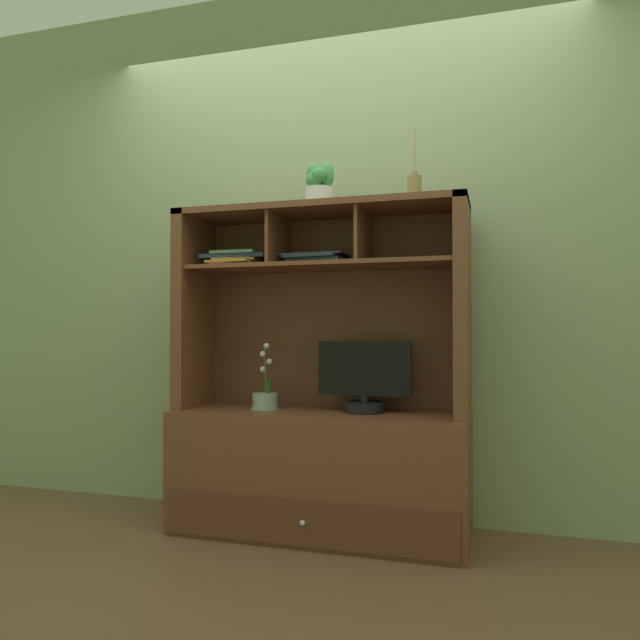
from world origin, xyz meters
The scene contains 9 objects.
floor_plane centered at (0.00, 0.00, -0.01)m, with size 6.00×6.00×0.02m, color brown.
back_wall centered at (0.00, 0.28, 1.40)m, with size 6.00×0.02×2.80m, color #889C6B.
media_console centered at (0.00, 0.01, 0.46)m, with size 1.39×0.52×1.55m.
tv_monitor centered at (0.21, 0.01, 0.72)m, with size 0.44×0.19×0.33m.
potted_orchid centered at (-0.27, -0.02, 0.63)m, with size 0.14×0.14×0.32m.
magazine_stack_left centered at (-0.03, 0.03, 1.30)m, with size 0.31×0.26×0.05m.
magazine_stack_centre centered at (-0.43, 0.01, 1.31)m, with size 0.34×0.26×0.07m.
diffuser_bottle centered at (0.45, 0.00, 1.61)m, with size 0.07×0.07×0.33m.
potted_succulent centered at (0.00, -0.02, 1.64)m, with size 0.15×0.15×0.21m.
Camera 1 is at (0.82, -2.74, 0.96)m, focal length 33.71 mm.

